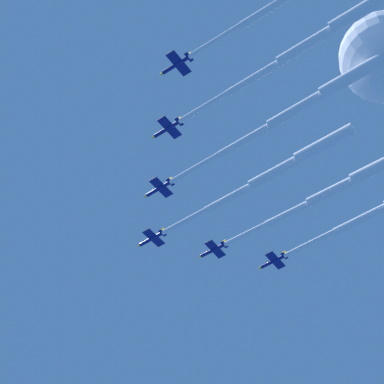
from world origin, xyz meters
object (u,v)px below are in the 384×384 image
at_px(jet_starboard_inner, 335,189).
at_px(jet_port_mid, 311,42).
at_px(jet_port_inner, 302,106).
at_px(jet_lead, 279,170).

distance_m(jet_starboard_inner, jet_port_mid, 47.09).
relative_size(jet_starboard_inner, jet_port_mid, 0.92).
bearing_deg(jet_starboard_inner, jet_port_inner, -155.07).
xyz_separation_m(jet_starboard_inner, jet_port_mid, (-38.71, -26.78, 1.18)).
bearing_deg(jet_port_mid, jet_lead, 56.45).
relative_size(jet_lead, jet_port_inner, 0.94).
xyz_separation_m(jet_port_inner, jet_port_mid, (-11.17, -13.98, 1.84)).
bearing_deg(jet_port_inner, jet_port_mid, -128.62).
distance_m(jet_port_inner, jet_port_mid, 17.99).
height_order(jet_lead, jet_port_inner, jet_lead).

